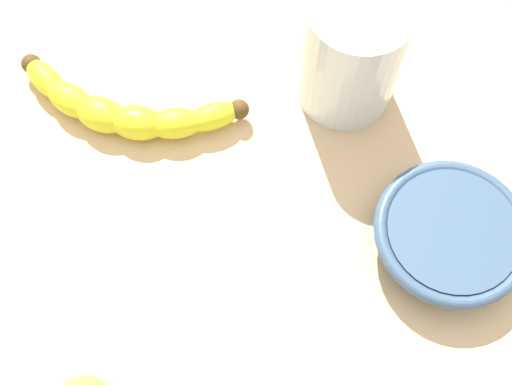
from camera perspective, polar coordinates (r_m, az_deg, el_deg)
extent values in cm
cube|color=#DDB787|center=(60.44, -0.81, -0.97)|extent=(120.00, 120.00, 3.00)
ellipsoid|color=yellow|center=(66.38, -18.34, 9.62)|extent=(5.79, 5.27, 2.51)
ellipsoid|color=yellow|center=(64.40, -16.29, 7.99)|extent=(5.67, 6.01, 2.93)
ellipsoid|color=yellow|center=(62.77, -13.66, 6.80)|extent=(5.37, 6.30, 3.34)
ellipsoid|color=yellow|center=(61.62, -10.58, 6.16)|extent=(4.46, 5.99, 3.34)
ellipsoid|color=yellow|center=(61.03, -7.27, 6.16)|extent=(2.95, 5.39, 2.93)
ellipsoid|color=yellow|center=(61.06, -3.95, 6.80)|extent=(3.69, 5.81, 2.51)
sphere|color=#513819|center=(67.84, -19.49, 10.81)|extent=(1.95, 1.95, 1.95)
sphere|color=#513819|center=(61.33, -1.78, 7.44)|extent=(1.95, 1.95, 1.95)
cylinder|color=silver|center=(59.76, 8.62, 12.15)|extent=(9.28, 9.28, 12.53)
cylinder|color=#F4BB77|center=(60.76, 8.45, 11.48)|extent=(8.78, 8.78, 9.56)
cylinder|color=#3D5675|center=(58.17, 16.84, -3.82)|extent=(11.32, 11.32, 3.73)
torus|color=#3D5675|center=(57.03, 17.18, -3.40)|extent=(13.50, 13.50, 1.20)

